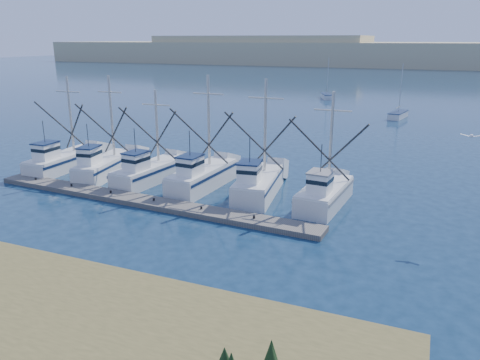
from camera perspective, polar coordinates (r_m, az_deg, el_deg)
name	(u,v)px	position (r m, az deg, el deg)	size (l,w,h in m)	color
ground	(195,260)	(26.22, -5.47, -9.65)	(500.00, 500.00, 0.00)	#0C2238
floating_dock	(143,201)	(35.24, -11.76, -2.53)	(27.56, 1.84, 0.37)	#64605A
dune_ridge	(414,54)	(230.98, 20.44, 14.19)	(360.00, 60.00, 10.00)	tan
trawler_fleet	(176,174)	(38.81, -7.79, 0.69)	(27.34, 8.19, 8.93)	silver
sailboat_near	(398,115)	(76.07, 18.71, 7.53)	(2.64, 5.75, 8.10)	silver
sailboat_far	(326,96)	(97.64, 10.50, 10.02)	(3.40, 5.40, 8.10)	silver
flying_gull	(471,136)	(31.61, 26.37, 4.84)	(1.24, 0.23, 0.23)	white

